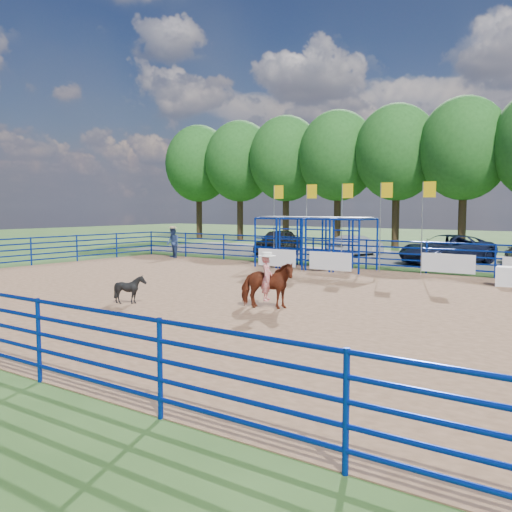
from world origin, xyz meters
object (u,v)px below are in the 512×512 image
(car_a, at_px, (278,241))
(car_c, at_px, (447,249))
(car_b, at_px, (356,246))
(calf, at_px, (130,289))
(horse_and_rider, at_px, (267,281))
(spectator_cowboy, at_px, (173,242))

(car_a, relative_size, car_c, 0.84)
(car_c, bearing_deg, car_b, -169.95)
(calf, distance_m, car_c, 19.22)
(calf, xyz_separation_m, car_b, (-2.04, 20.38, 0.17))
(horse_and_rider, relative_size, spectator_cowboy, 1.28)
(car_b, bearing_deg, horse_and_rider, 123.31)
(horse_and_rider, xyz_separation_m, calf, (-3.99, -1.85, -0.38))
(calf, height_order, spectator_cowboy, spectator_cowboy)
(horse_and_rider, bearing_deg, calf, -155.19)
(horse_and_rider, relative_size, calf, 2.59)
(car_a, bearing_deg, car_c, -12.90)
(spectator_cowboy, relative_size, car_a, 0.40)
(car_a, bearing_deg, horse_and_rider, -70.03)
(spectator_cowboy, bearing_deg, car_b, 43.46)
(car_b, xyz_separation_m, car_c, (6.15, -1.61, 0.14))
(horse_and_rider, distance_m, car_b, 19.49)
(car_a, distance_m, car_b, 5.10)
(spectator_cowboy, height_order, car_b, spectator_cowboy)
(horse_and_rider, bearing_deg, car_c, 89.58)
(calf, xyz_separation_m, car_c, (4.12, 18.77, 0.31))
(car_c, bearing_deg, calf, -77.67)
(car_b, height_order, car_c, car_c)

